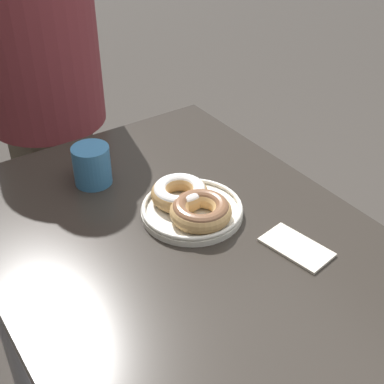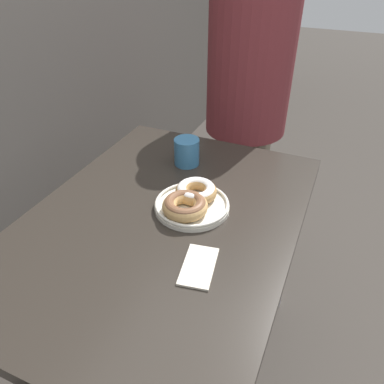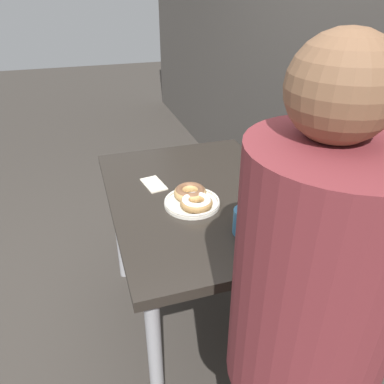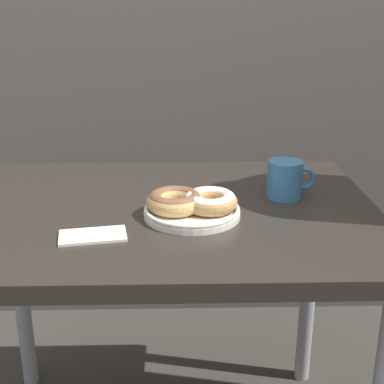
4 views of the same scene
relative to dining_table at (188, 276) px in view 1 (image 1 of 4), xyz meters
name	(u,v)px [view 1 (image 1 of 4)]	position (x,y,z in m)	size (l,w,h in m)	color
dining_table	(188,276)	(0.00, 0.00, 0.00)	(1.06, 0.76, 0.77)	#28231E
donut_plate	(191,204)	(0.08, -0.06, 0.12)	(0.24, 0.22, 0.06)	silver
coffee_mug	(91,164)	(0.32, 0.06, 0.14)	(0.12, 0.09, 0.10)	teal
person_figure	(42,84)	(0.82, -0.01, 0.15)	(0.36, 0.36, 1.50)	brown
napkin	(296,247)	(-0.14, -0.17, 0.09)	(0.15, 0.10, 0.01)	beige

